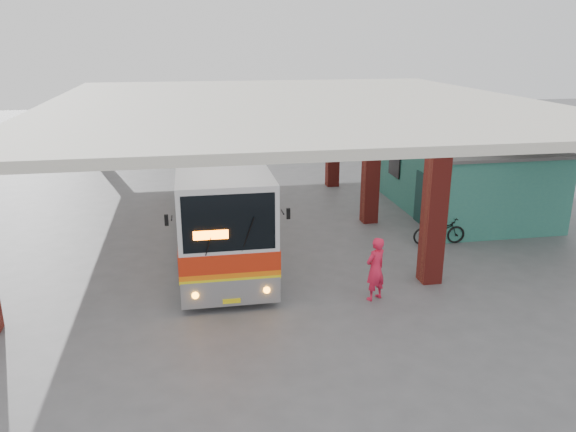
# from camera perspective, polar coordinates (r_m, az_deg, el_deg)

# --- Properties ---
(ground) EXTENTS (90.00, 90.00, 0.00)m
(ground) POSITION_cam_1_polar(r_m,az_deg,el_deg) (19.89, 2.63, -3.71)
(ground) COLOR #515154
(ground) RESTS_ON ground
(brick_columns) EXTENTS (20.10, 21.60, 4.35)m
(brick_columns) POSITION_cam_1_polar(r_m,az_deg,el_deg) (24.25, 3.38, 5.58)
(brick_columns) COLOR maroon
(brick_columns) RESTS_ON ground
(canopy_roof) EXTENTS (21.00, 23.00, 0.30)m
(canopy_roof) POSITION_cam_1_polar(r_m,az_deg,el_deg) (25.13, 0.56, 11.41)
(canopy_roof) COLOR silver
(canopy_roof) RESTS_ON brick_columns
(shop_building) EXTENTS (5.20, 8.20, 3.11)m
(shop_building) POSITION_cam_1_polar(r_m,az_deg,el_deg) (25.59, 17.25, 4.05)
(shop_building) COLOR #2D7166
(shop_building) RESTS_ON ground
(coach_bus) EXTENTS (2.81, 13.10, 3.81)m
(coach_bus) POSITION_cam_1_polar(r_m,az_deg,el_deg) (21.15, -7.27, 2.86)
(coach_bus) COLOR silver
(coach_bus) RESTS_ON ground
(motorcycle) EXTENTS (1.99, 0.76, 1.03)m
(motorcycle) POSITION_cam_1_polar(r_m,az_deg,el_deg) (21.23, 15.11, -1.45)
(motorcycle) COLOR black
(motorcycle) RESTS_ON ground
(pedestrian) EXTENTS (0.82, 0.72, 1.89)m
(pedestrian) POSITION_cam_1_polar(r_m,az_deg,el_deg) (16.29, 8.87, -5.33)
(pedestrian) COLOR red
(pedestrian) RESTS_ON ground
(red_chair) EXTENTS (0.50, 0.50, 0.73)m
(red_chair) POSITION_cam_1_polar(r_m,az_deg,el_deg) (28.03, 8.28, 3.23)
(red_chair) COLOR #AD1912
(red_chair) RESTS_ON ground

